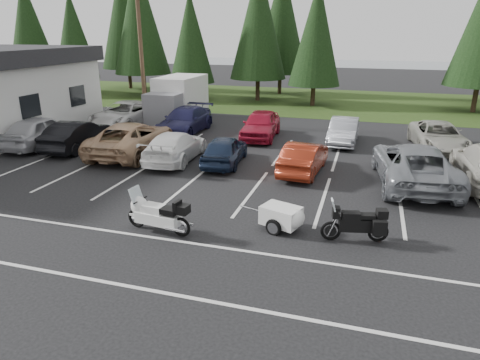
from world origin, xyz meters
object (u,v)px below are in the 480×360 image
Objects in this scene: touring_motorcycle at (158,211)px; adventure_motorcycle at (355,220)px; car_near_3 at (175,146)px; car_far_3 at (344,131)px; car_far_2 at (261,125)px; car_far_4 at (438,137)px; utility_pole at (141,49)px; cargo_trailer at (281,218)px; car_near_5 at (304,157)px; car_far_1 at (185,121)px; box_truck at (175,100)px; car_near_0 at (40,131)px; car_far_0 at (125,114)px; car_near_2 at (132,138)px; car_near_4 at (225,150)px; car_near_6 at (414,164)px; car_near_1 at (77,135)px.

adventure_motorcycle is at bearing 17.78° from touring_motorcycle.
car_far_3 is at bearing -146.69° from car_near_3.
car_far_2 is 0.91× the size of car_far_4.
cargo_trailer is at bearing -48.58° from utility_pole.
utility_pole reaches higher than adventure_motorcycle.
car_far_1 reaches higher than car_near_5.
utility_pole is 1.61× the size of box_truck.
car_near_5 is at bearing 71.66° from touring_motorcycle.
car_near_5 is 5.82m from car_far_3.
car_near_3 is at bearing -160.52° from car_far_4.
car_near_0 is 20.81m from car_far_4.
car_far_0 is (-12.33, 5.94, 0.12)m from car_near_5.
car_near_2 is 2.67× the size of adventure_motorcycle.
car_near_3 is at bearing 131.90° from adventure_motorcycle.
touring_motorcycle reaches higher than cargo_trailer.
car_far_2 is at bearing 175.27° from car_far_4.
car_far_1 is (-4.32, 5.31, 0.08)m from car_near_4.
car_far_0 is at bearing 173.65° from car_far_4.
car_far_2 is (-3.34, 5.55, 0.11)m from car_near_5.
car_near_2 is at bearing 136.97° from adventure_motorcycle.
car_near_2 reaches higher than car_far_3.
car_near_3 reaches higher than touring_motorcycle.
box_truck reaches higher than car_near_4.
car_near_2 is 1.27× the size of car_far_2.
car_near_2 is 13.08m from car_near_6.
car_near_4 is (6.33, -8.31, -0.78)m from box_truck.
car_near_5 is at bearing -40.27° from box_truck.
adventure_motorcycle is at bearing 116.06° from car_near_5.
utility_pole is 4.14× the size of adventure_motorcycle.
car_far_0 is at bearing -26.16° from car_near_6.
car_far_2 is at bearing -23.64° from box_truck.
car_near_5 is at bearing -24.15° from car_far_0.
car_near_5 is 0.79× the size of car_far_1.
touring_motorcycle is (0.32, -7.27, 0.01)m from car_near_4.
car_far_0 is 3.39× the size of cargo_trailer.
car_far_3 is (13.62, -0.27, -0.12)m from car_far_0.
touring_motorcycle is at bearing -60.16° from utility_pole.
car_near_2 reaches higher than cargo_trailer.
car_far_0 reaches higher than adventure_motorcycle.
utility_pole is at bearing 149.83° from cargo_trailer.
box_truck reaches higher than car_far_2.
car_far_1 is at bearing -31.97° from utility_pole.
box_truck is 1.36× the size of car_far_3.
car_near_3 is 13.40m from car_far_4.
car_near_4 is at bearing 99.42° from touring_motorcycle.
car_near_6 is at bearing -24.63° from car_far_1.
car_near_0 is 0.81× the size of car_near_6.
utility_pole reaches higher than car_far_3.
car_near_1 is at bearing 145.29° from touring_motorcycle.
car_far_0 is at bearing 173.70° from car_far_2.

